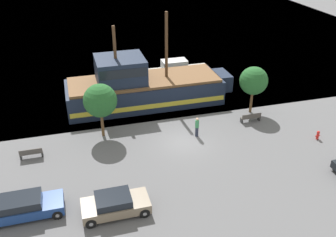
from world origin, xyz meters
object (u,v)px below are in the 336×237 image
object	(u,v)px
parked_car_curb_rear	(24,207)
fire_hydrant	(318,135)
parked_car_curb_front	(115,204)
bench_promenade_east	(251,117)
pirate_ship	(142,87)
bench_promenade_west	(31,153)
pedestrian_walking_near	(197,127)
moored_boat_dockside	(177,70)

from	to	relation	value
parked_car_curb_rear	fire_hydrant	xyz separation A→B (m)	(22.78, 2.91, -0.28)
parked_car_curb_front	fire_hydrant	bearing A→B (deg)	13.52
parked_car_curb_front	bench_promenade_east	world-z (taller)	parked_car_curb_front
pirate_ship	bench_promenade_east	xyz separation A→B (m)	(8.54, -6.34, -1.28)
fire_hydrant	bench_promenade_west	xyz separation A→B (m)	(-22.63, 3.48, 0.03)
pirate_ship	bench_promenade_west	size ratio (longest dim) A/B	9.59
pirate_ship	bench_promenade_west	xyz separation A→B (m)	(-10.11, -7.02, -1.29)
bench_promenade_west	pedestrian_walking_near	bearing A→B (deg)	-1.45
moored_boat_dockside	bench_promenade_west	size ratio (longest dim) A/B	4.20
fire_hydrant	moored_boat_dockside	bearing A→B (deg)	113.62
moored_boat_dockside	fire_hydrant	bearing A→B (deg)	-66.38
pirate_ship	bench_promenade_west	bearing A→B (deg)	-145.25
parked_car_curb_rear	pirate_ship	bearing A→B (deg)	52.58
moored_boat_dockside	bench_promenade_west	xyz separation A→B (m)	(-15.50, -12.83, -0.27)
pirate_ship	parked_car_curb_front	distance (m)	15.49
pirate_ship	bench_promenade_east	bearing A→B (deg)	-36.61
bench_promenade_west	fire_hydrant	bearing A→B (deg)	-8.74
pirate_ship	moored_boat_dockside	xyz separation A→B (m)	(5.39, 5.82, -1.02)
bench_promenade_west	pedestrian_walking_near	xyz separation A→B (m)	(13.18, -0.33, 0.45)
pirate_ship	bench_promenade_west	world-z (taller)	pirate_ship
moored_boat_dockside	bench_promenade_west	world-z (taller)	moored_boat_dockside
parked_car_curb_rear	parked_car_curb_front	bearing A→B (deg)	-13.21
moored_boat_dockside	bench_promenade_east	bearing A→B (deg)	-75.46
pirate_ship	parked_car_curb_rear	size ratio (longest dim) A/B	3.47
bench_promenade_east	pedestrian_walking_near	xyz separation A→B (m)	(-5.47, -1.01, 0.44)
pirate_ship	parked_car_curb_front	world-z (taller)	pirate_ship
bench_promenade_west	pedestrian_walking_near	world-z (taller)	pedestrian_walking_near
moored_boat_dockside	parked_car_curb_front	size ratio (longest dim) A/B	1.70
parked_car_curb_front	bench_promenade_west	distance (m)	9.29
parked_car_curb_rear	bench_promenade_west	world-z (taller)	parked_car_curb_rear
parked_car_curb_rear	bench_promenade_east	size ratio (longest dim) A/B	2.54
pirate_ship	bench_promenade_west	distance (m)	12.38
parked_car_curb_rear	bench_promenade_east	world-z (taller)	parked_car_curb_rear
parked_car_curb_front	pedestrian_walking_near	size ratio (longest dim) A/B	2.40
moored_boat_dockside	parked_car_curb_front	xyz separation A→B (m)	(-10.24, -20.49, -0.04)
fire_hydrant	bench_promenade_west	size ratio (longest dim) A/B	0.46
fire_hydrant	bench_promenade_east	distance (m)	5.75
fire_hydrant	pedestrian_walking_near	size ratio (longest dim) A/B	0.44
parked_car_curb_front	bench_promenade_west	world-z (taller)	parked_car_curb_front
moored_boat_dockside	fire_hydrant	world-z (taller)	moored_boat_dockside
parked_car_curb_front	pirate_ship	bearing A→B (deg)	71.68
fire_hydrant	bench_promenade_west	bearing A→B (deg)	171.26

